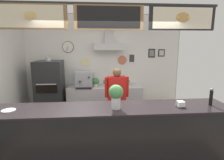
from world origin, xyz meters
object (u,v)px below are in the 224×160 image
potted_oregano (95,82)px  potted_rosemary (117,82)px  potted_thyme (127,82)px  shop_worker (117,99)px  espresso_machine (84,79)px  potted_basil (107,82)px  napkin_holder (180,104)px  condiment_plate (9,110)px  pepper_grinder (211,97)px  basil_vase (116,96)px  pizza_oven (50,91)px

potted_oregano → potted_rosemary: size_ratio=1.15×
potted_thyme → potted_rosemary: potted_rosemary is taller
shop_worker → espresso_machine: shop_worker is taller
potted_basil → napkin_holder: 2.72m
espresso_machine → potted_basil: (0.66, -0.01, -0.10)m
potted_basil → potted_oregano: 0.33m
shop_worker → potted_rosemary: shop_worker is taller
potted_thyme → condiment_plate: size_ratio=1.01×
potted_basil → pepper_grinder: (1.65, -2.44, 0.22)m
potted_rosemary → basil_vase: (-0.31, -2.53, 0.29)m
shop_worker → potted_rosemary: (0.15, 1.19, 0.16)m
potted_thyme → condiment_plate: condiment_plate is taller
potted_basil → condiment_plate: 2.96m
pepper_grinder → condiment_plate: bearing=179.8°
pizza_oven → shop_worker: 2.02m
basil_vase → potted_oregano: bearing=97.8°
espresso_machine → potted_oregano: size_ratio=1.83×
potted_basil → potted_rosemary: bearing=10.4°
pizza_oven → espresso_machine: size_ratio=3.62×
pizza_oven → pepper_grinder: (3.25, -2.28, 0.40)m
potted_thyme → potted_oregano: bearing=-176.9°
shop_worker → potted_rosemary: 1.21m
espresso_machine → condiment_plate: bearing=-112.9°
espresso_machine → potted_thyme: 1.28m
potted_rosemary → potted_thyme: bearing=1.8°
shop_worker → napkin_holder: (0.92, -1.35, 0.28)m
pizza_oven → espresso_machine: pizza_oven is taller
shop_worker → potted_basil: 1.16m
shop_worker → pepper_grinder: bearing=135.4°
espresso_machine → napkin_holder: espresso_machine is taller
potted_oregano → potted_rosemary: 0.65m
condiment_plate → pepper_grinder: bearing=-0.2°
pizza_oven → espresso_machine: 0.99m
pepper_grinder → napkin_holder: size_ratio=2.23×
pizza_oven → basil_vase: (1.61, -2.32, 0.47)m
potted_oregano → pepper_grinder: size_ratio=0.88×
shop_worker → pepper_grinder: size_ratio=5.19×
espresso_machine → potted_rosemary: (0.98, 0.05, -0.10)m
espresso_machine → potted_rosemary: bearing=3.1°
shop_worker → potted_oregano: bearing=-69.3°
potted_rosemary → pepper_grinder: (1.33, -2.50, 0.22)m
pepper_grinder → espresso_machine: bearing=133.3°
potted_rosemary → condiment_plate: 3.20m
condiment_plate → napkin_holder: napkin_holder is taller
potted_thyme → pepper_grinder: 2.72m
pepper_grinder → basil_vase: bearing=-178.7°
potted_rosemary → condiment_plate: bearing=-128.9°
pepper_grinder → pizza_oven: bearing=144.9°
condiment_plate → basil_vase: (1.70, -0.05, 0.21)m
basil_vase → potted_basil: bearing=90.2°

